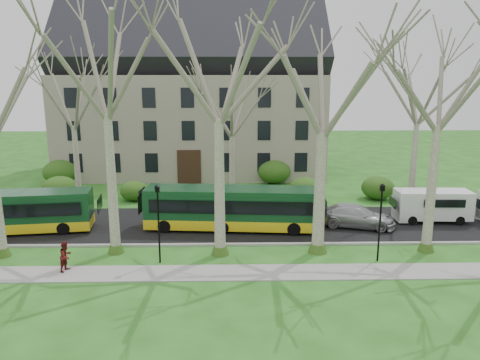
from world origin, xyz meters
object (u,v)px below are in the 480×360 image
sedan (356,216)px  van_a (432,206)px  bus_follow (232,208)px  pedestrian_b (66,256)px  bus_lead (4,212)px

sedan → van_a: (5.56, 1.02, 0.36)m
van_a → sedan: bearing=-167.7°
bus_follow → pedestrian_b: size_ratio=7.17×
bus_follow → van_a: bearing=10.2°
bus_lead → sedan: (23.04, 0.71, -0.63)m
bus_follow → van_a: bus_follow is taller
bus_lead → sedan: bearing=-5.6°
bus_lead → van_a: 28.66m
van_a → pedestrian_b: (-22.57, -7.92, -0.30)m
sedan → pedestrian_b: (-17.00, -6.90, 0.06)m
bus_lead → pedestrian_b: bus_lead is taller
sedan → pedestrian_b: bearing=128.2°
sedan → bus_lead: bearing=107.9°
bus_follow → van_a: 13.93m
bus_lead → bus_follow: bus_follow is taller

